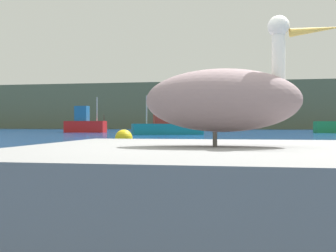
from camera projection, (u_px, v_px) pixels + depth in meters
The scene contains 7 objects.
ground_plane at pixel (240, 243), 2.88m from camera, with size 260.00×260.00×0.00m, color navy.
hillside_backdrop at pixel (232, 107), 81.59m from camera, with size 140.00×17.18×9.38m, color #5B664C.
pier_dock at pixel (223, 199), 2.67m from camera, with size 2.84×2.56×0.74m, color gray.
pelican at pixel (225, 99), 2.66m from camera, with size 1.38×0.54×0.91m.
fishing_boat_red at pixel (85, 124), 43.35m from camera, with size 4.83×1.55×4.01m.
fishing_boat_teal at pixel (167, 126), 34.16m from camera, with size 6.49×3.98×3.48m.
mooring_buoy at pixel (124, 138), 15.15m from camera, with size 0.70×0.70×0.70m, color yellow.
Camera 1 is at (-0.06, -2.92, 0.90)m, focal length 40.64 mm.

